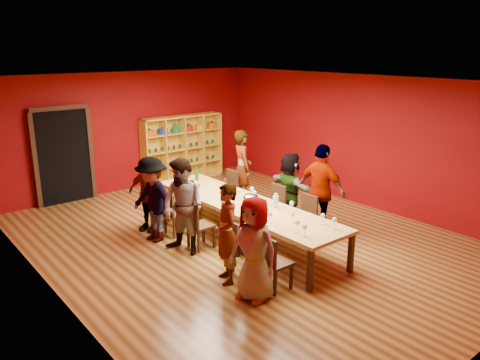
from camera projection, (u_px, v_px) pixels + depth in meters
name	position (u px, v px, depth m)	size (l,w,h in m)	color
room_shell	(243.00, 164.00, 8.63)	(7.10, 9.10, 3.04)	#553616
tasting_table	(243.00, 205.00, 8.85)	(1.10, 4.50, 0.75)	tan
doorway	(63.00, 156.00, 10.93)	(1.40, 0.17, 2.30)	black
shelving_unit	(182.00, 145.00, 12.83)	(2.40, 0.40, 1.80)	gold
chair_person_left_0	(272.00, 260.00, 7.03)	(0.42, 0.42, 0.89)	black
person_left_0	(254.00, 249.00, 6.73)	(0.77, 0.42, 1.57)	#494A4E
chair_person_left_1	(244.00, 246.00, 7.52)	(0.42, 0.42, 0.89)	black
person_left_1	(227.00, 233.00, 7.22)	(0.59, 0.43, 1.62)	#557BB0
chair_person_left_2	(197.00, 223.00, 8.51)	(0.42, 0.42, 0.89)	black
person_left_2	(183.00, 207.00, 8.23)	(0.84, 0.46, 1.74)	#49494E
chair_person_left_3	(173.00, 211.00, 9.13)	(0.42, 0.42, 0.89)	black
person_left_3	(152.00, 200.00, 8.78)	(1.06, 0.44, 1.64)	#5679B2
chair_person_left_4	(159.00, 204.00, 9.54)	(0.42, 0.42, 0.89)	black
person_left_4	(147.00, 194.00, 9.31)	(0.89, 0.40, 1.52)	#121433
chair_person_right_1	(305.00, 215.00, 8.90)	(0.42, 0.42, 0.89)	black
person_right_1	(321.00, 190.00, 9.05)	(1.06, 0.48, 1.82)	#525257
chair_person_right_2	(275.00, 204.00, 9.53)	(0.42, 0.42, 0.89)	black
person_right_2	(290.00, 188.00, 9.72)	(1.40, 0.40, 1.51)	#545459
chair_person_right_4	(229.00, 187.00, 10.66)	(0.42, 0.42, 0.89)	black
person_right_4	(242.00, 168.00, 10.79)	(0.65, 0.47, 1.78)	#131A35
wine_glass_0	(175.00, 177.00, 10.08)	(0.07, 0.07, 0.18)	silver
wine_glass_1	(195.00, 183.00, 9.64)	(0.08, 0.08, 0.19)	silver
wine_glass_2	(293.00, 215.00, 7.83)	(0.07, 0.07, 0.18)	silver
wine_glass_3	(179.00, 179.00, 9.88)	(0.08, 0.08, 0.19)	silver
wine_glass_4	(305.00, 227.00, 7.24)	(0.08, 0.08, 0.20)	silver
wine_glass_5	(225.00, 180.00, 9.78)	(0.08, 0.08, 0.19)	silver
wine_glass_6	(292.00, 204.00, 8.32)	(0.08, 0.08, 0.20)	silver
wine_glass_7	(297.00, 223.00, 7.40)	(0.08, 0.08, 0.21)	silver
wine_glass_8	(252.00, 189.00, 9.15)	(0.08, 0.08, 0.20)	silver
wine_glass_9	(198.00, 186.00, 9.39)	(0.08, 0.08, 0.20)	silver
wine_glass_10	(238.00, 192.00, 9.05)	(0.08, 0.08, 0.19)	silver
wine_glass_11	(335.00, 221.00, 7.51)	(0.08, 0.08, 0.20)	silver
wine_glass_12	(323.00, 216.00, 7.72)	(0.08, 0.08, 0.19)	silver
wine_glass_13	(255.00, 209.00, 8.04)	(0.08, 0.08, 0.20)	silver
wine_glass_14	(228.00, 198.00, 8.63)	(0.08, 0.08, 0.21)	silver
wine_glass_15	(253.00, 201.00, 8.50)	(0.07, 0.07, 0.18)	silver
wine_glass_16	(254.00, 193.00, 8.95)	(0.08, 0.08, 0.20)	silver
wine_glass_17	(270.00, 215.00, 7.80)	(0.08, 0.08, 0.19)	silver
spittoon_bowl	(251.00, 198.00, 8.87)	(0.31, 0.31, 0.17)	#AEB0B5
carafe_a	(225.00, 193.00, 9.04)	(0.12, 0.12, 0.27)	silver
carafe_b	(276.00, 201.00, 8.54)	(0.13, 0.13, 0.26)	silver
wine_bottle	(197.00, 175.00, 10.24)	(0.09, 0.09, 0.34)	#153B1A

